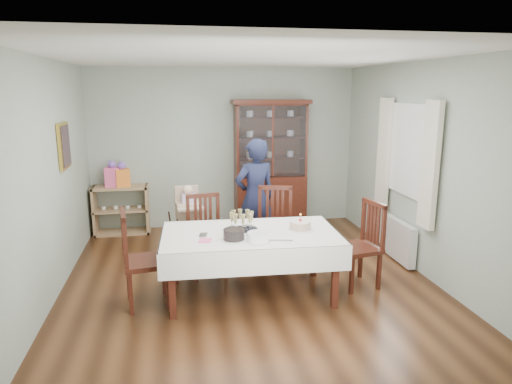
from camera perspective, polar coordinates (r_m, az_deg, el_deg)
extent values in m
plane|color=#593319|center=(5.83, -0.93, -11.01)|extent=(5.00, 5.00, 0.00)
plane|color=#9EAA99|center=(7.87, -3.94, 5.46)|extent=(4.50, 0.00, 4.50)
plane|color=#9EAA99|center=(5.53, -24.65, 1.20)|extent=(0.00, 5.00, 5.00)
plane|color=#9EAA99|center=(6.19, 20.06, 2.71)|extent=(0.00, 5.00, 5.00)
plane|color=white|center=(5.34, -1.04, 16.54)|extent=(5.00, 5.00, 0.00)
cube|color=#431C10|center=(5.19, -0.72, -5.51)|extent=(1.94, 1.13, 0.06)
cube|color=beige|center=(5.18, -0.72, -5.14)|extent=(2.05, 1.23, 0.01)
cube|color=#431C10|center=(7.92, 1.75, -1.10)|extent=(1.20, 0.45, 0.90)
cube|color=white|center=(7.55, 2.11, 6.32)|extent=(1.12, 0.01, 1.16)
cube|color=#431C10|center=(7.69, 1.84, 11.22)|extent=(1.30, 0.48, 0.07)
cube|color=tan|center=(7.94, -16.30, -4.80)|extent=(0.90, 0.38, 0.04)
cube|color=tan|center=(7.84, -16.47, -2.15)|extent=(0.90, 0.38, 0.03)
cube|color=tan|center=(7.75, -16.65, 0.56)|extent=(0.90, 0.38, 0.04)
cube|color=tan|center=(7.90, -19.50, -2.26)|extent=(0.04, 0.38, 0.80)
cube|color=tan|center=(7.80, -13.40, -2.04)|extent=(0.04, 0.38, 0.80)
cube|color=gold|center=(6.25, -22.88, 5.36)|extent=(0.04, 0.48, 0.58)
cube|color=white|center=(6.41, 18.63, 4.95)|extent=(0.04, 1.02, 1.22)
cube|color=silver|center=(5.86, 20.93, 3.11)|extent=(0.07, 0.30, 1.55)
cube|color=silver|center=(6.94, 15.69, 4.86)|extent=(0.07, 0.30, 1.55)
cube|color=white|center=(6.65, 17.40, -5.77)|extent=(0.10, 0.80, 0.55)
cube|color=#431C10|center=(5.89, -6.14, -5.93)|extent=(0.52, 0.52, 0.05)
cube|color=#431C10|center=(6.00, -6.63, -2.77)|extent=(0.44, 0.10, 0.54)
cube|color=#431C10|center=(6.07, 2.28, -5.05)|extent=(0.59, 0.59, 0.05)
cube|color=#431C10|center=(6.19, 2.41, -1.82)|extent=(0.46, 0.16, 0.57)
cube|color=#431C10|center=(5.20, -13.49, -8.49)|extent=(0.55, 0.55, 0.05)
cube|color=#431C10|center=(5.09, -16.14, -5.57)|extent=(0.11, 0.46, 0.57)
cube|color=#431C10|center=(5.66, 12.54, -6.89)|extent=(0.55, 0.55, 0.05)
cube|color=#431C10|center=(5.69, 14.45, -3.86)|extent=(0.13, 0.44, 0.55)
imported|color=black|center=(6.44, -0.11, -0.75)|extent=(0.70, 0.56, 1.68)
cube|color=tan|center=(6.54, -8.44, -2.36)|extent=(0.37, 0.34, 0.24)
cube|color=tan|center=(6.49, -8.50, -0.66)|extent=(0.34, 0.10, 0.28)
cube|color=tan|center=(6.52, -8.46, -1.68)|extent=(0.38, 0.20, 0.03)
cube|color=silver|center=(6.50, -8.48, -1.00)|extent=(0.20, 0.16, 0.18)
sphere|color=beige|center=(6.47, -8.52, 0.20)|extent=(0.15, 0.15, 0.15)
cylinder|color=silver|center=(5.24, -1.80, -4.80)|extent=(0.37, 0.37, 0.01)
torus|color=silver|center=(5.24, -1.80, -4.70)|extent=(0.38, 0.38, 0.01)
cylinder|color=white|center=(5.30, 5.54, -4.65)|extent=(0.28, 0.28, 0.02)
cylinder|color=brown|center=(5.28, 5.55, -4.13)|extent=(0.24, 0.24, 0.09)
cylinder|color=silver|center=(5.27, 5.56, -3.65)|extent=(0.24, 0.24, 0.01)
cylinder|color=#F24C4C|center=(5.26, 5.57, -3.21)|extent=(0.01, 0.01, 0.07)
sphere|color=yellow|center=(5.25, 5.58, -2.80)|extent=(0.02, 0.02, 0.02)
cylinder|color=black|center=(4.95, -2.79, -5.29)|extent=(0.29, 0.29, 0.11)
cylinder|color=white|center=(4.87, 0.26, -5.64)|extent=(0.30, 0.30, 0.10)
cube|color=#FF5D98|center=(4.92, -6.36, -6.03)|extent=(0.15, 0.15, 0.02)
cube|color=silver|center=(4.91, 3.00, -6.05)|extent=(0.27, 0.08, 0.01)
cube|color=#FF5D98|center=(7.71, -17.50, 1.79)|extent=(0.24, 0.16, 0.31)
sphere|color=#E533B2|center=(7.68, -17.60, 3.32)|extent=(0.13, 0.13, 0.13)
cube|color=orange|center=(7.70, -16.36, 1.73)|extent=(0.26, 0.21, 0.29)
sphere|color=#E533B2|center=(7.66, -16.45, 3.19)|extent=(0.13, 0.13, 0.13)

